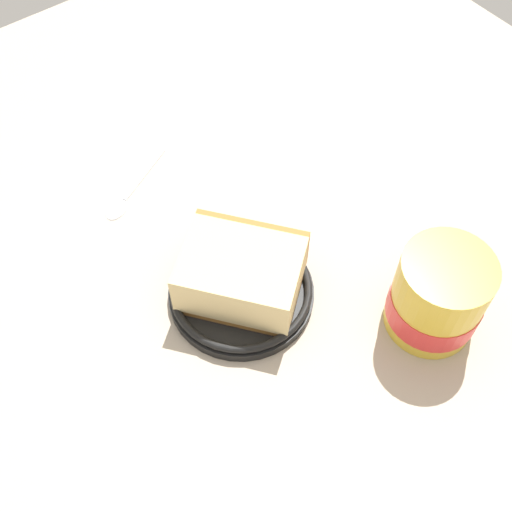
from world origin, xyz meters
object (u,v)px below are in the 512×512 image
(tea_mug, at_px, (438,295))
(small_plate, at_px, (241,291))
(teaspoon, at_px, (125,197))
(cake_slice, at_px, (241,273))

(tea_mug, bearing_deg, small_plate, -135.29)
(teaspoon, bearing_deg, small_plate, 9.16)
(small_plate, height_order, tea_mug, tea_mug)
(small_plate, distance_m, cake_slice, 0.03)
(small_plate, relative_size, tea_mug, 1.39)
(small_plate, height_order, cake_slice, cake_slice)
(teaspoon, bearing_deg, tea_mug, 27.13)
(tea_mug, bearing_deg, teaspoon, -152.87)
(tea_mug, xyz_separation_m, teaspoon, (-0.30, -0.15, -0.04))
(cake_slice, height_order, tea_mug, tea_mug)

